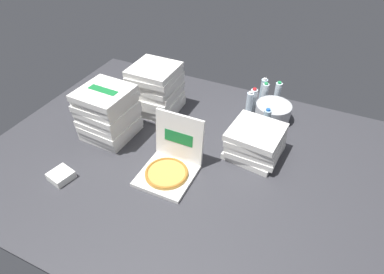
% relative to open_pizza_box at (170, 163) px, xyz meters
% --- Properties ---
extents(ground_plane, '(3.20, 2.40, 0.02)m').
position_rel_open_pizza_box_xyz_m(ground_plane, '(0.06, 0.18, -0.10)').
color(ground_plane, '#38383D').
extents(open_pizza_box, '(0.39, 0.45, 0.42)m').
position_rel_open_pizza_box_xyz_m(open_pizza_box, '(0.00, 0.00, 0.00)').
color(open_pizza_box, white).
rests_on(open_pizza_box, ground_plane).
extents(pizza_stack_right_mid, '(0.43, 0.44, 0.46)m').
position_rel_open_pizza_box_xyz_m(pizza_stack_right_mid, '(-0.67, 0.17, 0.14)').
color(pizza_stack_right_mid, white).
rests_on(pizza_stack_right_mid, ground_plane).
extents(pizza_stack_right_far, '(0.44, 0.44, 0.25)m').
position_rel_open_pizza_box_xyz_m(pizza_stack_right_far, '(0.51, 0.46, 0.04)').
color(pizza_stack_right_far, white).
rests_on(pizza_stack_right_far, ground_plane).
extents(pizza_stack_left_far, '(0.42, 0.43, 0.45)m').
position_rel_open_pizza_box_xyz_m(pizza_stack_left_far, '(-0.50, 0.67, 0.14)').
color(pizza_stack_left_far, white).
rests_on(pizza_stack_left_far, ground_plane).
extents(ice_bucket, '(0.32, 0.32, 0.16)m').
position_rel_open_pizza_box_xyz_m(ice_bucket, '(0.53, 0.98, -0.01)').
color(ice_bucket, '#B7BABF').
rests_on(ice_bucket, ground_plane).
extents(water_bottle_0, '(0.06, 0.06, 0.25)m').
position_rel_open_pizza_box_xyz_m(water_bottle_0, '(0.52, 0.76, 0.03)').
color(water_bottle_0, silver).
rests_on(water_bottle_0, ground_plane).
extents(water_bottle_1, '(0.06, 0.06, 0.25)m').
position_rel_open_pizza_box_xyz_m(water_bottle_1, '(0.32, 1.03, 0.03)').
color(water_bottle_1, white).
rests_on(water_bottle_1, ground_plane).
extents(water_bottle_2, '(0.06, 0.06, 0.25)m').
position_rel_open_pizza_box_xyz_m(water_bottle_2, '(0.39, 1.17, 0.03)').
color(water_bottle_2, white).
rests_on(water_bottle_2, ground_plane).
extents(water_bottle_3, '(0.06, 0.06, 0.25)m').
position_rel_open_pizza_box_xyz_m(water_bottle_3, '(0.31, 0.96, 0.03)').
color(water_bottle_3, silver).
rests_on(water_bottle_3, ground_plane).
extents(water_bottle_4, '(0.06, 0.06, 0.25)m').
position_rel_open_pizza_box_xyz_m(water_bottle_4, '(0.36, 1.25, 0.03)').
color(water_bottle_4, silver).
rests_on(water_bottle_4, ground_plane).
extents(water_bottle_5, '(0.06, 0.06, 0.25)m').
position_rel_open_pizza_box_xyz_m(water_bottle_5, '(0.50, 1.24, 0.03)').
color(water_bottle_5, white).
rests_on(water_bottle_5, ground_plane).
extents(napkin_pile, '(0.19, 0.19, 0.06)m').
position_rel_open_pizza_box_xyz_m(napkin_pile, '(-0.70, -0.41, -0.06)').
color(napkin_pile, white).
rests_on(napkin_pile, ground_plane).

